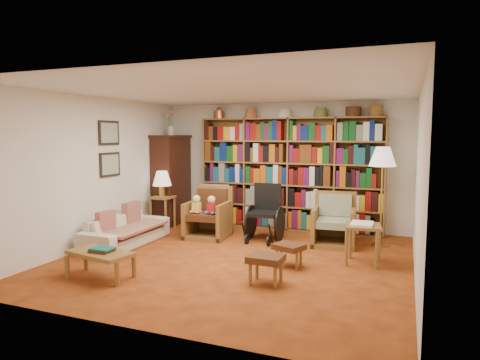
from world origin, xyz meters
The scene contains 23 objects.
floor centered at (0.00, 0.00, 0.00)m, with size 5.00×5.00×0.00m, color #A14518.
ceiling centered at (0.00, 0.00, 2.50)m, with size 5.00×5.00×0.00m, color white.
wall_back centered at (0.00, 2.50, 1.25)m, with size 5.00×5.00×0.00m, color white.
wall_front centered at (0.00, -2.50, 1.25)m, with size 5.00×5.00×0.00m, color white.
wall_left centered at (-2.50, 0.00, 1.25)m, with size 5.00×5.00×0.00m, color white.
wall_right centered at (2.50, 0.00, 1.25)m, with size 5.00×5.00×0.00m, color white.
bookshelf centered at (0.20, 2.33, 1.17)m, with size 3.60×0.30×2.42m.
curio_cabinet centered at (-2.25, 2.00, 0.95)m, with size 0.50×0.95×2.40m.
framed_pictures centered at (-2.48, 0.30, 1.62)m, with size 0.03×0.52×0.97m.
sofa centered at (-2.05, 0.12, 0.25)m, with size 0.68×1.74×0.51m, color beige.
sofa_throw centered at (-2.00, 0.12, 0.30)m, with size 0.73×1.36×0.04m, color beige.
cushion_left centered at (-2.18, 0.47, 0.45)m, with size 0.13×0.40×0.40m, color maroon.
cushion_right centered at (-2.18, -0.23, 0.45)m, with size 0.11×0.35×0.35m, color maroon.
side_table_lamp centered at (-2.15, 1.46, 0.48)m, with size 0.42×0.42×0.65m.
table_lamp centered at (-2.15, 1.46, 0.99)m, with size 0.37×0.37×0.51m.
armchair_leather centered at (-0.99, 1.22, 0.38)m, with size 0.79×0.84×0.93m.
armchair_sage centered at (1.24, 1.48, 0.34)m, with size 0.77×0.80×0.88m.
wheelchair centered at (0.04, 1.33, 0.46)m, with size 0.57×0.80×1.00m.
floor_lamp centered at (1.97, 1.63, 1.44)m, with size 0.44×0.44×1.67m.
side_table_papers centered at (1.80, 0.48, 0.48)m, with size 0.55×0.55×0.60m.
footstool_a centered at (0.84, -0.05, 0.27)m, with size 0.48×0.45×0.33m.
footstool_b centered at (0.75, -0.83, 0.30)m, with size 0.44×0.37×0.37m.
coffee_table centered at (-1.33, -1.41, 0.31)m, with size 0.95×0.61×0.41m.
Camera 1 is at (2.35, -5.80, 1.86)m, focal length 32.00 mm.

